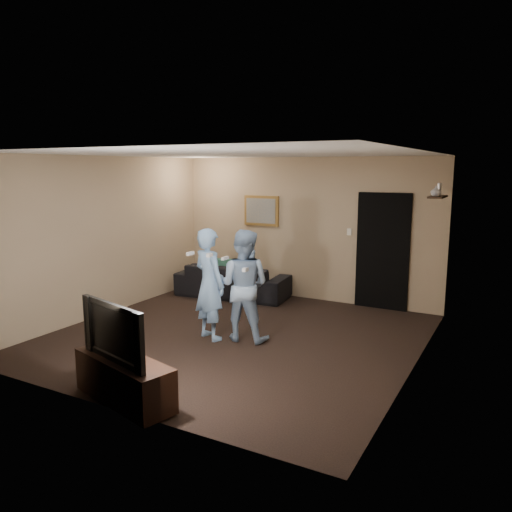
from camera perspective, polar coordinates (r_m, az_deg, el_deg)
The scene contains 19 objects.
ground at distance 7.33m, azimuth -2.29°, elevation -9.14°, with size 5.00×5.00×0.00m, color black.
ceiling at distance 6.93m, azimuth -2.44°, elevation 11.62°, with size 5.00×5.00×0.04m, color silver.
wall_back at distance 9.23m, azimuth 5.64°, elevation 3.10°, with size 5.00×0.04×2.60m, color tan.
wall_front at distance 5.08m, azimuth -17.02°, elevation -3.03°, with size 5.00×0.04×2.60m, color tan.
wall_left at distance 8.56m, azimuth -16.89°, elevation 2.17°, with size 0.04×5.00×2.60m, color tan.
wall_right at distance 6.14m, azimuth 18.11°, elevation -0.87°, with size 0.04×5.00×2.60m, color tan.
sofa at distance 9.46m, azimuth -2.67°, elevation -2.79°, with size 2.11×0.82×0.62m, color black.
throw_pillow at distance 9.56m, azimuth -4.07°, elevation -1.61°, with size 0.43×0.14×0.43m, color #1A4F41.
painting_frame at distance 9.56m, azimuth 0.62°, elevation 5.20°, with size 0.72×0.05×0.57m, color olive.
painting_canvas at distance 9.54m, azimuth 0.55°, elevation 5.18°, with size 0.62×0.01×0.47m, color slate.
doorway at distance 8.79m, azimuth 14.27°, elevation 0.51°, with size 0.90×0.06×2.00m, color black.
light_switch at distance 8.91m, azimuth 10.62°, elevation 2.73°, with size 0.08×0.02×0.12m, color silver.
wall_shelf at distance 7.84m, azimuth 20.04°, elevation 6.38°, with size 0.20×0.60×0.03m, color black.
shelf_vase at distance 7.65m, azimuth 19.87°, elevation 7.00°, with size 0.14×0.14×0.15m, color #BCBCC1.
shelf_figurine at distance 7.94m, azimuth 20.21°, elevation 7.17°, with size 0.06×0.06×0.18m, color #B5B5B9.
tv_console at distance 5.49m, azimuth -14.82°, elevation -13.48°, with size 1.28×0.41×0.46m, color black.
television at distance 5.30m, azimuth -15.08°, elevation -8.20°, with size 1.06×0.14×0.61m, color black.
wii_player_left at distance 7.07m, azimuth -5.34°, elevation -3.21°, with size 0.68×0.57×1.59m.
wii_player_right at distance 7.00m, azimuth -1.45°, elevation -3.35°, with size 0.84×0.70×1.57m.
Camera 1 is at (3.56, -5.94, 2.41)m, focal length 35.00 mm.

